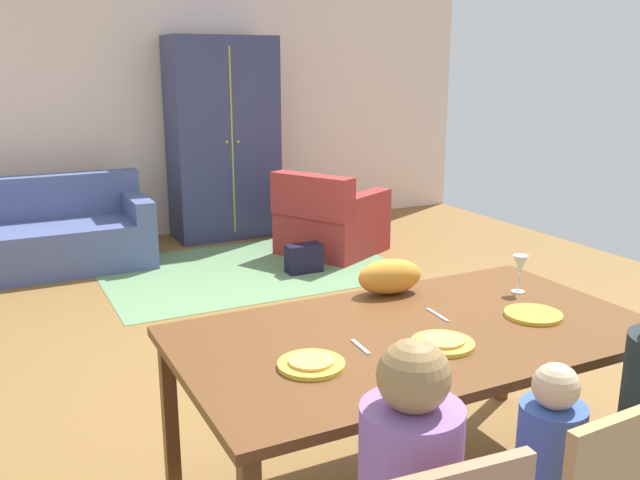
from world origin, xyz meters
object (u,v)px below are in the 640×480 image
at_px(cat, 390,277).
at_px(armoire, 223,139).
at_px(wine_glass, 520,266).
at_px(couch, 41,237).
at_px(handbag, 304,258).
at_px(plate_near_child, 443,344).
at_px(armchair, 329,221).
at_px(plate_near_woman, 533,315).
at_px(plate_near_man, 311,365).
at_px(dining_table, 416,344).

height_order(cat, armoire, armoire).
bearing_deg(armoire, wine_glass, -90.92).
distance_m(wine_glass, couch, 4.54).
height_order(couch, handbag, couch).
bearing_deg(plate_near_child, wine_glass, 26.66).
bearing_deg(armchair, wine_glass, -102.35).
relative_size(plate_near_woman, handbag, 0.78).
xyz_separation_m(plate_near_man, plate_near_woman, (1.10, 0.02, 0.00)).
relative_size(plate_near_woman, wine_glass, 1.34).
height_order(armoire, handbag, armoire).
xyz_separation_m(dining_table, armoire, (0.79, 4.74, 0.35)).
distance_m(dining_table, plate_near_woman, 0.56).
xyz_separation_m(plate_near_woman, wine_glass, (0.17, 0.28, 0.12)).
relative_size(dining_table, cat, 6.22).
relative_size(plate_near_child, cat, 0.78).
relative_size(cat, couch, 0.17).
bearing_deg(dining_table, couch, 104.60).
xyz_separation_m(dining_table, cat, (0.15, 0.45, 0.15)).
xyz_separation_m(cat, handbag, (0.82, 2.69, -0.71)).
distance_m(plate_near_child, armchair, 4.09).
distance_m(plate_near_child, plate_near_woman, 0.55).
distance_m(dining_table, wine_glass, 0.76).
bearing_deg(wine_glass, dining_table, -165.91).
xyz_separation_m(plate_near_woman, armoire, (0.24, 4.84, 0.28)).
bearing_deg(plate_near_child, cat, 76.56).
distance_m(dining_table, armchair, 3.92).
bearing_deg(plate_near_man, couch, 97.37).
height_order(armchair, handbag, armchair).
distance_m(wine_glass, armoire, 4.57).
distance_m(cat, handbag, 2.90).
height_order(dining_table, plate_near_man, plate_near_man).
xyz_separation_m(dining_table, wine_glass, (0.72, 0.18, 0.19)).
height_order(plate_near_man, couch, couch).
xyz_separation_m(armoire, handbag, (0.18, -1.61, -0.92)).
distance_m(plate_near_child, wine_glass, 0.81).
relative_size(armchair, handbag, 3.62).
bearing_deg(plate_near_woman, armoire, 87.13).
bearing_deg(dining_table, plate_near_child, -90.00).
distance_m(plate_near_child, cat, 0.65).
distance_m(dining_table, couch, 4.46).
height_order(couch, armchair, same).
height_order(plate_near_woman, armoire, armoire).
relative_size(plate_near_child, armchair, 0.22).
relative_size(dining_table, armoire, 0.95).
relative_size(plate_near_man, cat, 0.78).
xyz_separation_m(dining_table, armchair, (1.47, 3.61, -0.38)).
xyz_separation_m(plate_near_child, armchair, (1.47, 3.79, -0.45)).
xyz_separation_m(dining_table, couch, (-1.12, 4.29, -0.40)).
relative_size(cat, armoire, 0.15).
xyz_separation_m(couch, armoire, (1.91, 0.45, 0.75)).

